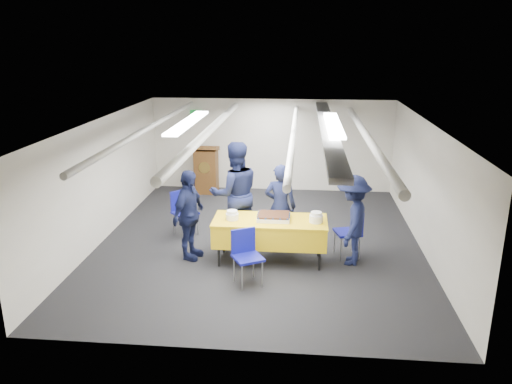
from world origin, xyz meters
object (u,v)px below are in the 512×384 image
chair_near (246,251)px  sailor_b (235,194)px  sailor_c (189,215)px  chair_right (352,228)px  serving_table (270,231)px  sailor_a (280,206)px  podium (206,169)px  sailor_d (353,220)px  sheet_cake (274,217)px  chair_left (183,208)px

chair_near → sailor_b: size_ratio=0.45×
sailor_c → chair_right: bearing=-66.4°
serving_table → sailor_a: (0.14, 0.64, 0.23)m
chair_right → serving_table: bearing=-165.7°
podium → sailor_d: 5.02m
sheet_cake → podium: size_ratio=0.45×
chair_near → chair_left: (-1.47, 1.94, 0.00)m
chair_right → sailor_a: bearing=168.0°
chair_left → sailor_a: size_ratio=0.55×
podium → sailor_d: size_ratio=0.81×
sailor_b → sailor_d: sailor_b is taller
sheet_cake → sailor_b: 1.06m
sailor_c → chair_near: bearing=-110.5°
sheet_cake → sailor_b: size_ratio=0.29×
serving_table → chair_near: size_ratio=2.23×
sailor_c → sailor_d: bearing=-72.1°
sailor_b → sheet_cake: bearing=115.9°
sailor_d → sailor_b: bearing=-95.7°
chair_near → chair_left: same height
sailor_c → podium: bearing=23.1°
serving_table → chair_left: chair_left is taller
chair_right → sailor_b: (-2.13, 0.39, 0.44)m
chair_left → sailor_b: sailor_b is taller
sailor_c → sailor_b: bearing=-27.2°
sailor_d → podium: bearing=-127.4°
podium → chair_left: bearing=-88.8°
sheet_cake → chair_right: (1.37, 0.34, -0.29)m
podium → chair_right: podium is taller
podium → chair_left: (0.06, -2.77, -0.08)m
sheet_cake → sailor_b: bearing=136.0°
chair_right → sailor_c: 2.87m
sailor_a → sailor_c: sailor_c is taller
sailor_c → sailor_d: 2.80m
chair_right → sailor_c: sailor_c is taller
sailor_a → sailor_b: (-0.84, 0.12, 0.18)m
chair_left → sheet_cake: bearing=-31.0°
sheet_cake → sailor_d: size_ratio=0.36×
chair_right → chair_left: size_ratio=1.00×
chair_left → sailor_a: bearing=-14.4°
sheet_cake → sailor_d: 1.34m
chair_left → sailor_c: sailor_c is taller
sailor_a → sailor_d: 1.37m
chair_left → sailor_d: sailor_d is taller
chair_left → sailor_b: bearing=-19.2°
chair_right → podium: bearing=132.8°
chair_near → sailor_b: (-0.37, 1.56, 0.44)m
chair_left → chair_near: bearing=-52.9°
chair_left → sailor_a: 2.02m
chair_right → sailor_c: bearing=-173.0°
sailor_b → sailor_d: size_ratio=1.25×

